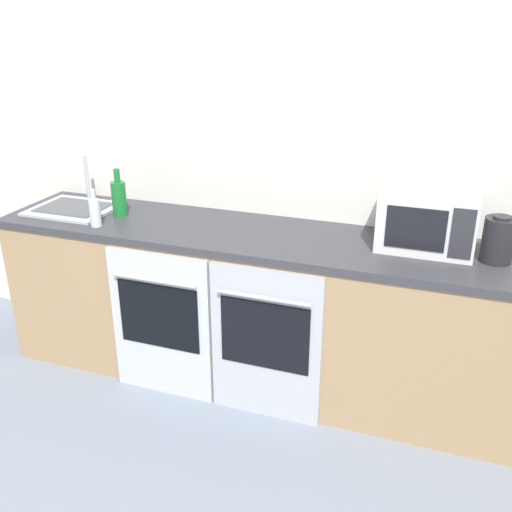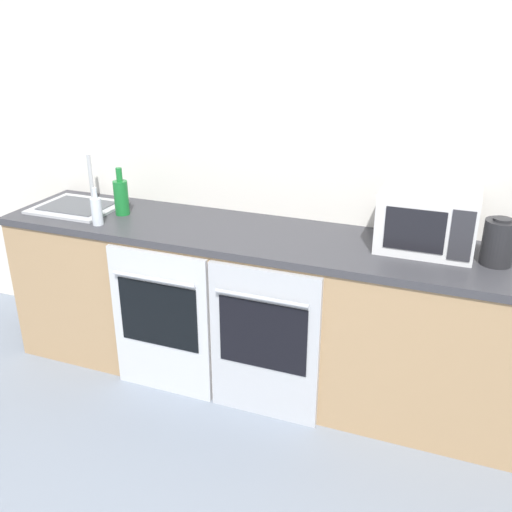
% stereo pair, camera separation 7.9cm
% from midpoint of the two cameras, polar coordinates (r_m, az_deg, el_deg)
% --- Properties ---
extents(wall_back, '(10.00, 0.06, 2.60)m').
position_cam_midpoint_polar(wall_back, '(3.23, 3.63, 10.49)').
color(wall_back, silver).
rests_on(wall_back, ground_plane).
extents(counter_back, '(3.23, 0.64, 0.91)m').
position_cam_midpoint_polar(counter_back, '(3.22, 1.58, -5.55)').
color(counter_back, tan).
rests_on(counter_back, ground_plane).
extents(oven_left, '(0.59, 0.06, 0.86)m').
position_cam_midpoint_polar(oven_left, '(3.18, -10.21, -6.78)').
color(oven_left, silver).
rests_on(oven_left, ground_plane).
extents(oven_right, '(0.59, 0.06, 0.86)m').
position_cam_midpoint_polar(oven_right, '(2.96, 0.18, -8.84)').
color(oven_right, '#B7BABF').
rests_on(oven_right, ground_plane).
extents(microwave, '(0.46, 0.34, 0.30)m').
position_cam_midpoint_polar(microwave, '(2.93, 16.03, 3.58)').
color(microwave, silver).
rests_on(microwave, counter_back).
extents(bottle_green, '(0.08, 0.08, 0.28)m').
position_cam_midpoint_polar(bottle_green, '(3.41, -14.19, 5.69)').
color(bottle_green, '#19722D').
rests_on(bottle_green, counter_back).
extents(bottle_clear, '(0.06, 0.06, 0.21)m').
position_cam_midpoint_polar(bottle_clear, '(3.27, -16.47, 4.25)').
color(bottle_clear, silver).
rests_on(bottle_clear, counter_back).
extents(kettle, '(0.15, 0.15, 0.23)m').
position_cam_midpoint_polar(kettle, '(2.89, 22.35, 1.51)').
color(kettle, '#232326').
rests_on(kettle, counter_back).
extents(sink, '(0.48, 0.41, 0.30)m').
position_cam_midpoint_polar(sink, '(3.62, -18.31, 4.66)').
color(sink, '#B7BABF').
rests_on(sink, counter_back).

